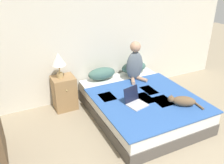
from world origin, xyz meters
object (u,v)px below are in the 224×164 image
(nightstand, at_px, (64,93))
(bed, at_px, (141,105))
(pillow_near, at_px, (102,74))
(person_sitting, at_px, (135,63))
(table_lamp, at_px, (58,60))
(cat_tabby, at_px, (183,101))
(laptop_open, at_px, (135,101))
(pillow_far, at_px, (134,67))

(nightstand, bearing_deg, bed, -36.69)
(pillow_near, bearing_deg, bed, -67.50)
(person_sitting, bearing_deg, nightstand, 169.06)
(person_sitting, height_order, table_lamp, person_sitting)
(person_sitting, bearing_deg, table_lamp, 169.01)
(cat_tabby, distance_m, table_lamp, 2.25)
(pillow_near, bearing_deg, laptop_open, -85.16)
(table_lamp, bearing_deg, cat_tabby, -42.92)
(bed, distance_m, pillow_far, 1.03)
(person_sitting, distance_m, nightstand, 1.48)
(pillow_far, bearing_deg, cat_tabby, -89.24)
(pillow_near, distance_m, laptop_open, 1.15)
(person_sitting, height_order, laptop_open, person_sitting)
(nightstand, bearing_deg, cat_tabby, -43.58)
(bed, bearing_deg, nightstand, 143.31)
(person_sitting, bearing_deg, bed, -109.13)
(laptop_open, bearing_deg, person_sitting, 47.31)
(cat_tabby, bearing_deg, bed, -22.68)
(pillow_near, xyz_separation_m, table_lamp, (-0.84, -0.02, 0.43))
(laptop_open, xyz_separation_m, nightstand, (-0.89, 1.11, -0.17))
(laptop_open, bearing_deg, pillow_far, 47.55)
(table_lamp, bearing_deg, pillow_near, 1.20)
(bed, xyz_separation_m, cat_tabby, (0.39, -0.62, 0.31))
(pillow_far, bearing_deg, laptop_open, -119.65)
(pillow_near, bearing_deg, table_lamp, -178.80)
(pillow_far, height_order, person_sitting, person_sitting)
(person_sitting, distance_m, table_lamp, 1.47)
(nightstand, bearing_deg, pillow_near, 2.03)
(pillow_far, bearing_deg, pillow_near, 180.00)
(bed, height_order, person_sitting, person_sitting)
(pillow_near, distance_m, cat_tabby, 1.70)
(bed, bearing_deg, laptop_open, -138.96)
(cat_tabby, relative_size, nightstand, 0.70)
(laptop_open, distance_m, table_lamp, 1.54)
(bed, bearing_deg, person_sitting, 70.87)
(laptop_open, height_order, nightstand, laptop_open)
(pillow_far, relative_size, person_sitting, 0.73)
(cat_tabby, relative_size, laptop_open, 1.21)
(pillow_far, bearing_deg, person_sitting, -118.97)
(person_sitting, xyz_separation_m, cat_tabby, (0.18, -1.22, -0.26))
(nightstand, bearing_deg, pillow_far, 1.05)
(cat_tabby, height_order, laptop_open, laptop_open)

